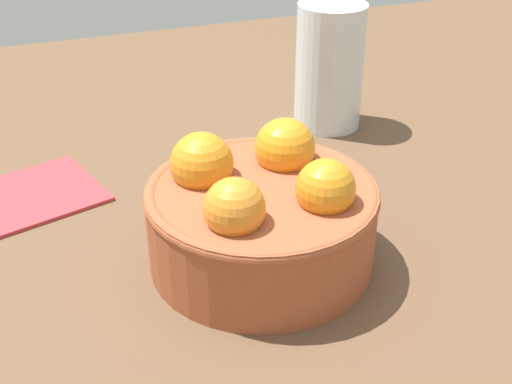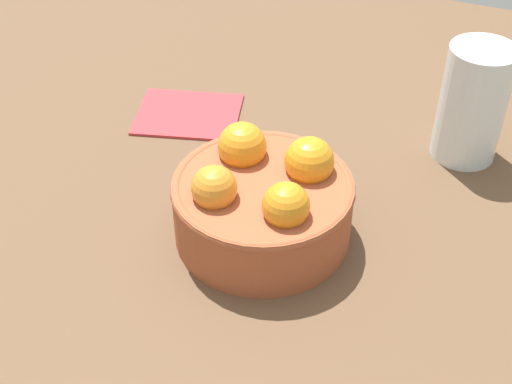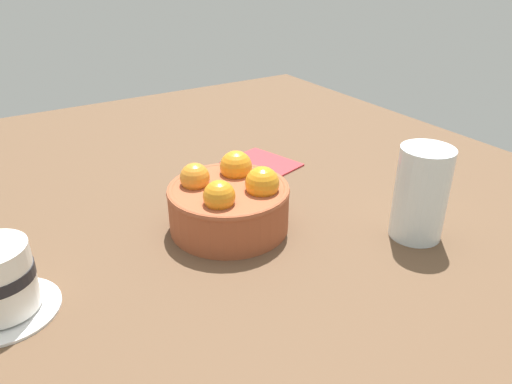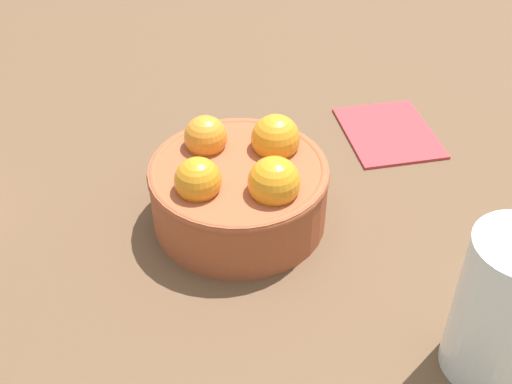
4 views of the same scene
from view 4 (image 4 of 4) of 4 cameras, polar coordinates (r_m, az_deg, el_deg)
name	(u,v)px [view 4 (image 4 of 4)]	position (r cm, az deg, el deg)	size (l,w,h in cm)	color
ground_plane	(240,235)	(61.30, -1.39, -3.70)	(130.31, 110.65, 3.99)	brown
terracotta_bowl	(240,186)	(57.50, -1.41, 0.51)	(15.62, 15.62, 8.92)	#9E4C2D
water_glass	(503,308)	(47.64, 20.49, -9.37)	(6.48, 6.48, 11.87)	silver
folded_napkin	(389,131)	(71.87, 11.34, 5.13)	(11.13, 9.07, 0.60)	#B23338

